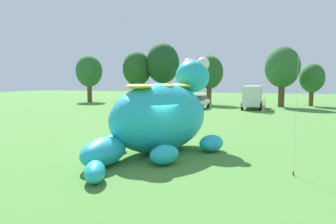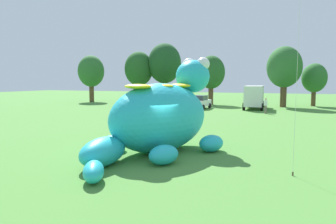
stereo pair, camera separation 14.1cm
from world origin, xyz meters
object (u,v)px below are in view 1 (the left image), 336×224
(car_silver, at_px, (176,101))
(car_white, at_px, (199,102))
(spectator_mid_field, at_px, (163,114))
(giant_inflatable_creature, at_px, (161,117))
(spectator_near_inflatable, at_px, (264,106))
(car_red, at_px, (150,100))
(box_truck, at_px, (253,96))

(car_silver, relative_size, car_white, 0.98)
(car_white, height_order, spectator_mid_field, car_white)
(car_white, bearing_deg, giant_inflatable_creature, -79.28)
(car_silver, height_order, spectator_near_inflatable, car_silver)
(car_red, distance_m, spectator_near_inflatable, 16.14)
(spectator_mid_field, bearing_deg, spectator_near_inflatable, 57.69)
(car_silver, xyz_separation_m, spectator_near_inflatable, (11.74, -4.34, -0.01))
(spectator_near_inflatable, bearing_deg, spectator_mid_field, -122.31)
(spectator_near_inflatable, bearing_deg, box_truck, 107.90)
(car_silver, distance_m, box_truck, 10.08)
(car_red, height_order, car_white, same)
(box_truck, relative_size, spectator_near_inflatable, 3.78)
(box_truck, bearing_deg, spectator_mid_field, -108.19)
(spectator_near_inflatable, bearing_deg, giant_inflatable_creature, -100.06)
(car_silver, bearing_deg, spectator_near_inflatable, -20.30)
(giant_inflatable_creature, bearing_deg, car_white, 100.72)
(giant_inflatable_creature, distance_m, box_truck, 26.37)
(car_silver, xyz_separation_m, spectator_mid_field, (4.42, -15.91, -0.01))
(car_silver, bearing_deg, spectator_mid_field, -74.47)
(giant_inflatable_creature, height_order, spectator_near_inflatable, giant_inflatable_creature)
(spectator_near_inflatable, bearing_deg, car_silver, 159.70)
(car_red, distance_m, car_white, 7.43)
(car_red, bearing_deg, spectator_near_inflatable, -15.23)
(box_truck, xyz_separation_m, spectator_mid_field, (-5.57, -16.97, -0.75))
(giant_inflatable_creature, height_order, box_truck, giant_inflatable_creature)
(car_silver, xyz_separation_m, box_truck, (10.00, 1.06, 0.74))
(box_truck, bearing_deg, car_red, -175.21)
(car_red, relative_size, spectator_mid_field, 2.42)
(car_white, bearing_deg, car_red, 170.80)
(car_red, relative_size, car_white, 0.98)
(spectator_near_inflatable, relative_size, spectator_mid_field, 1.00)
(giant_inflatable_creature, bearing_deg, spectator_mid_field, 111.16)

